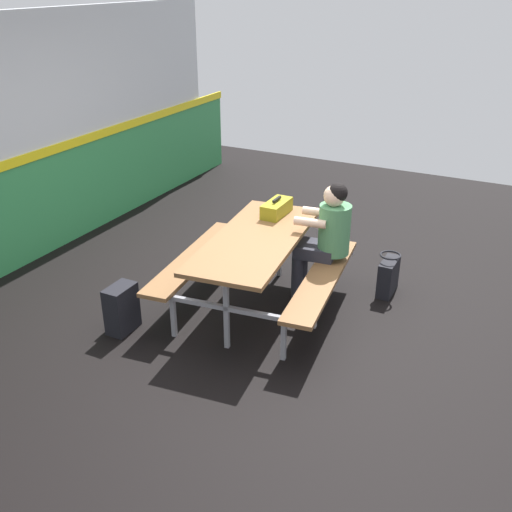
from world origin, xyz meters
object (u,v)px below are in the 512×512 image
at_px(student_nearer, 326,233).
at_px(picnic_table_main, 256,254).
at_px(toolbox_grey, 277,208).
at_px(backpack_dark, 121,309).
at_px(tote_bag_bright, 388,276).

bearing_deg(student_nearer, picnic_table_main, 132.66).
height_order(student_nearer, toolbox_grey, student_nearer).
distance_m(toolbox_grey, backpack_dark, 1.80).
xyz_separation_m(picnic_table_main, tote_bag_bright, (0.86, -1.05, -0.38)).
bearing_deg(student_nearer, toolbox_grey, 78.02).
height_order(backpack_dark, tote_bag_bright, backpack_dark).
bearing_deg(tote_bag_bright, toolbox_grey, 103.59).
relative_size(picnic_table_main, student_nearer, 1.55).
relative_size(picnic_table_main, backpack_dark, 4.27).
distance_m(toolbox_grey, tote_bag_bright, 1.30).
bearing_deg(tote_bag_bright, picnic_table_main, 129.34).
bearing_deg(toolbox_grey, student_nearer, -101.98).
bearing_deg(toolbox_grey, tote_bag_bright, -76.41).
height_order(picnic_table_main, toolbox_grey, toolbox_grey).
bearing_deg(picnic_table_main, tote_bag_bright, -50.66).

